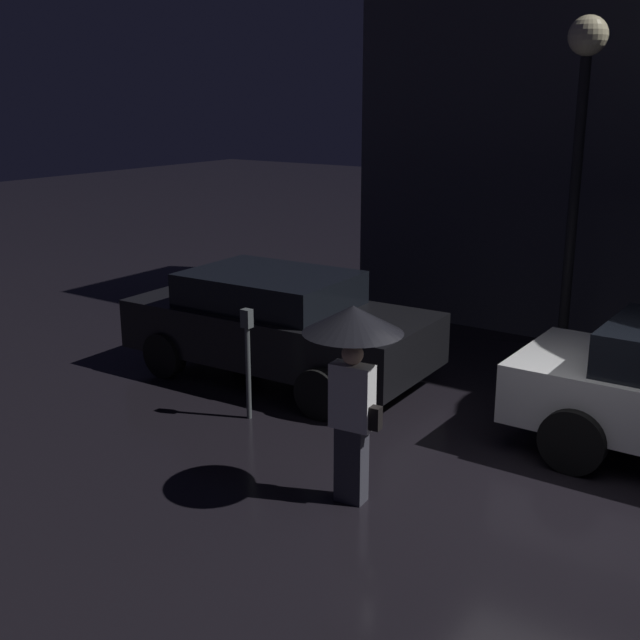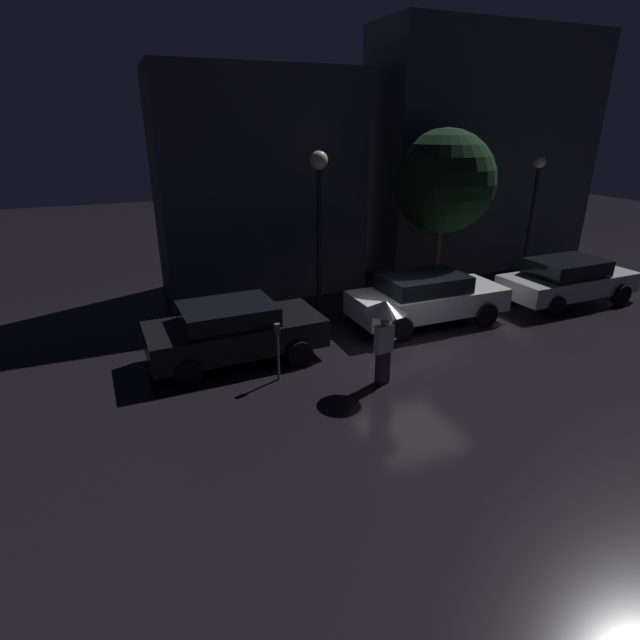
# 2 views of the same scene
# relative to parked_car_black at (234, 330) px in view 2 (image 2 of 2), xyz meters

# --- Properties ---
(ground_plane) EXTENTS (60.00, 60.00, 0.00)m
(ground_plane) POSITION_rel_parked_car_black_xyz_m (4.38, -1.26, -0.76)
(ground_plane) COLOR black
(building_facade_left) EXTENTS (6.50, 3.00, 7.03)m
(building_facade_left) POSITION_rel_parked_car_black_xyz_m (2.24, 5.24, 2.75)
(building_facade_left) COLOR #3D3D47
(building_facade_left) RESTS_ON ground
(building_facade_right) EXTENTS (8.84, 3.00, 8.62)m
(building_facade_right) POSITION_rel_parked_car_black_xyz_m (11.10, 5.24, 3.55)
(building_facade_right) COLOR #3D3D47
(building_facade_right) RESTS_ON ground
(parked_car_black) EXTENTS (4.25, 2.07, 1.44)m
(parked_car_black) POSITION_rel_parked_car_black_xyz_m (0.00, 0.00, 0.00)
(parked_car_black) COLOR black
(parked_car_black) RESTS_ON ground
(parked_car_white) EXTENTS (4.53, 1.96, 1.46)m
(parked_car_white) POSITION_rel_parked_car_black_xyz_m (5.65, 0.24, 0.02)
(parked_car_white) COLOR silver
(parked_car_white) RESTS_ON ground
(parked_car_silver) EXTENTS (4.52, 1.99, 1.43)m
(parked_car_silver) POSITION_rel_parked_car_black_xyz_m (10.87, 0.08, -0.01)
(parked_car_silver) COLOR #B7B7BF
(parked_car_silver) RESTS_ON ground
(pedestrian_with_umbrella) EXTENTS (0.93, 0.93, 1.94)m
(pedestrian_with_umbrella) POSITION_rel_parked_car_black_xyz_m (2.75, -2.43, 0.74)
(pedestrian_with_umbrella) COLOR #383842
(pedestrian_with_umbrella) RESTS_ON ground
(parking_meter) EXTENTS (0.12, 0.10, 1.36)m
(parking_meter) POSITION_rel_parked_car_black_xyz_m (0.65, -1.42, 0.08)
(parking_meter) COLOR #4C5154
(parking_meter) RESTS_ON ground
(street_lamp_near) EXTENTS (0.50, 0.50, 4.72)m
(street_lamp_near) POSITION_rel_parked_car_black_xyz_m (3.18, 2.33, 2.77)
(street_lamp_near) COLOR black
(street_lamp_near) RESTS_ON ground
(street_lamp_far) EXTENTS (0.40, 0.40, 4.35)m
(street_lamp_far) POSITION_rel_parked_car_black_xyz_m (11.73, 2.83, 2.21)
(street_lamp_far) COLOR black
(street_lamp_far) RESTS_ON ground
(street_tree) EXTENTS (3.19, 3.19, 5.32)m
(street_tree) POSITION_rel_parked_car_black_xyz_m (7.39, 2.30, 2.95)
(street_tree) COLOR #473323
(street_tree) RESTS_ON ground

